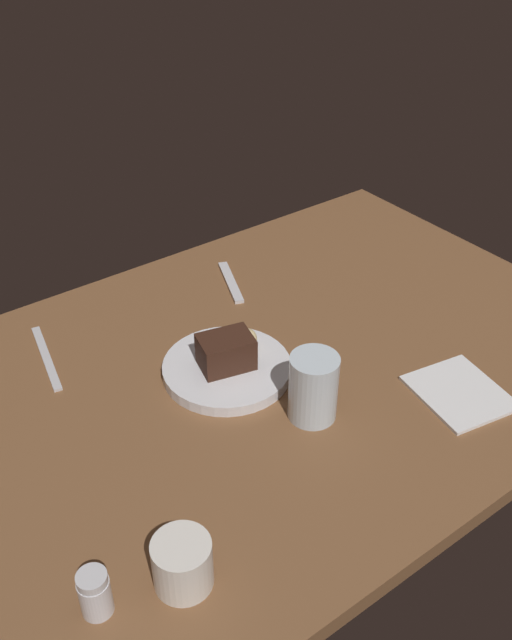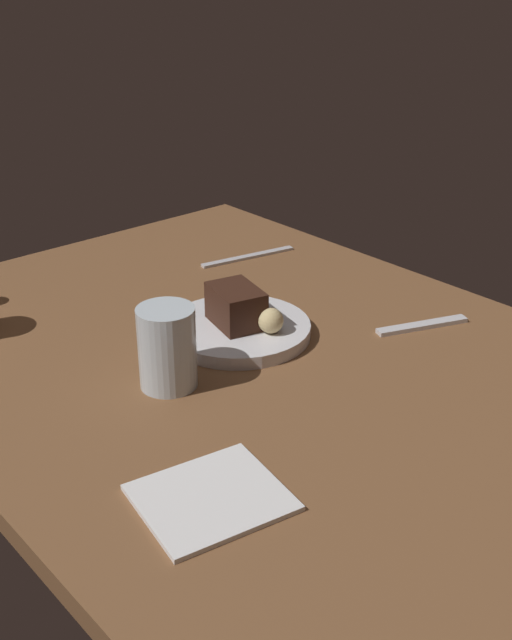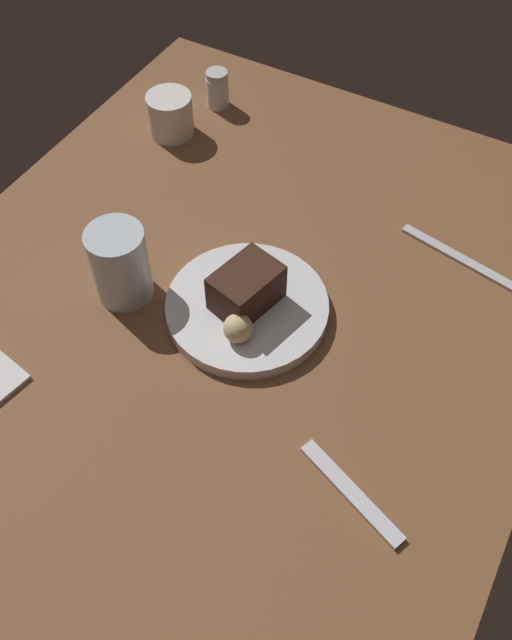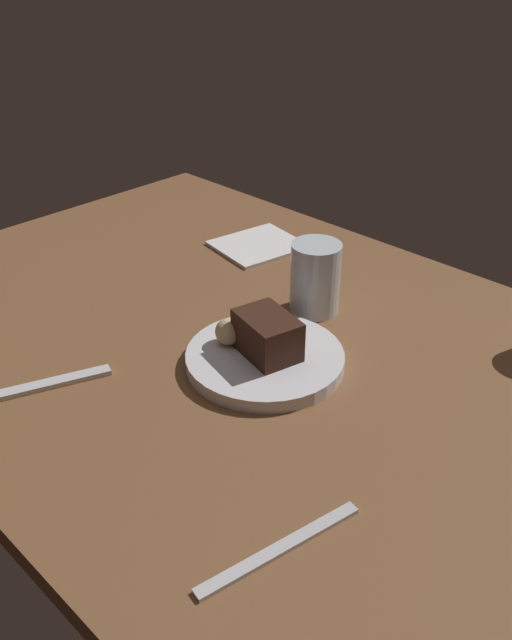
% 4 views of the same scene
% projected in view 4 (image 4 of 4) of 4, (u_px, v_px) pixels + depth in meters
% --- Properties ---
extents(dining_table, '(1.20, 0.84, 0.03)m').
position_uv_depth(dining_table, '(234.00, 343.00, 1.01)').
color(dining_table, brown).
rests_on(dining_table, ground).
extents(dessert_plate, '(0.22, 0.22, 0.02)m').
position_uv_depth(dessert_plate, '(265.00, 359.00, 0.93)').
color(dessert_plate, silver).
rests_on(dessert_plate, dining_table).
extents(chocolate_cake_slice, '(0.10, 0.08, 0.06)m').
position_uv_depth(chocolate_cake_slice, '(267.00, 335.00, 0.91)').
color(chocolate_cake_slice, '#381E14').
rests_on(chocolate_cake_slice, dessert_plate).
extents(bread_roll, '(0.04, 0.04, 0.04)m').
position_uv_depth(bread_roll, '(229.00, 332.00, 0.94)').
color(bread_roll, '#DBC184').
rests_on(bread_roll, dessert_plate).
extents(water_glass, '(0.08, 0.08, 0.11)m').
position_uv_depth(water_glass, '(315.00, 278.00, 1.03)').
color(water_glass, silver).
rests_on(water_glass, dining_table).
extents(dessert_spoon, '(0.07, 0.15, 0.01)m').
position_uv_depth(dessert_spoon, '(53.00, 383.00, 0.89)').
color(dessert_spoon, silver).
rests_on(dessert_spoon, dining_table).
extents(butter_knife, '(0.05, 0.19, 0.01)m').
position_uv_depth(butter_knife, '(280.00, 549.00, 0.66)').
color(butter_knife, silver).
rests_on(butter_knife, dining_table).
extents(folded_napkin, '(0.16, 0.17, 0.01)m').
position_uv_depth(folded_napkin, '(258.00, 245.00, 1.26)').
color(folded_napkin, white).
rests_on(folded_napkin, dining_table).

